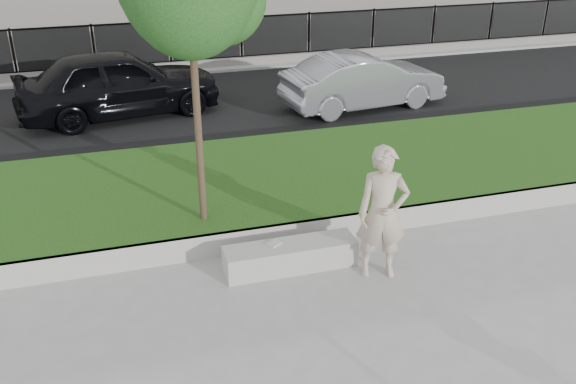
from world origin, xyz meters
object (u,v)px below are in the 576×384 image
object	(u,v)px
man	(383,213)
car_dark	(118,83)
stone_bench	(290,256)
book	(274,243)
car_silver	(363,81)

from	to	relation	value
man	car_dark	bearing A→B (deg)	126.84
stone_bench	man	size ratio (longest dim) A/B	0.99
book	stone_bench	bearing A→B (deg)	-49.89
book	car_dark	world-z (taller)	car_dark
stone_bench	book	distance (m)	0.32
man	book	xyz separation A→B (m)	(-1.45, 0.59, -0.58)
man	car_silver	bearing A→B (deg)	85.09
stone_bench	car_silver	world-z (taller)	car_silver
man	car_dark	size ratio (longest dim) A/B	0.41
stone_bench	car_dark	world-z (taller)	car_dark
car_silver	book	bearing A→B (deg)	140.46
man	book	bearing A→B (deg)	173.77
stone_bench	car_silver	distance (m)	7.87
stone_bench	car_dark	distance (m)	8.15
book	car_dark	xyz separation A→B (m)	(-1.78, 7.80, 0.45)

